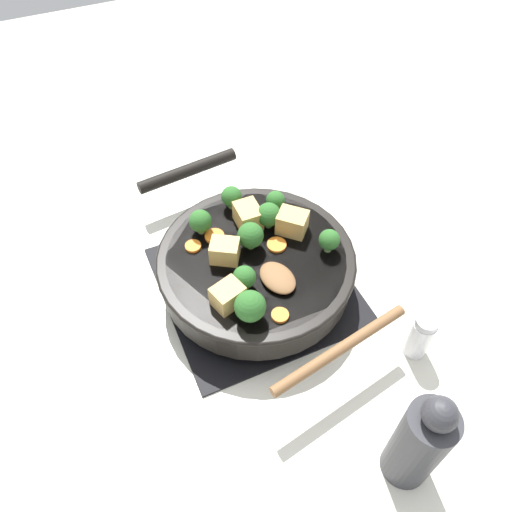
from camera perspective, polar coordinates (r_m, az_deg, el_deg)
The scene contains 22 objects.
ground_plane at distance 0.86m, azimuth 0.00°, elevation -3.42°, with size 2.40×2.40×0.00m, color silver.
front_burner_grate at distance 0.86m, azimuth 0.00°, elevation -2.94°, with size 0.31×0.31×0.03m.
skillet_pan at distance 0.82m, azimuth -0.10°, elevation -0.93°, with size 0.44×0.32×0.05m.
wooden_spoon at distance 0.73m, azimuth 6.33°, elevation -6.81°, with size 0.21×0.23×0.02m.
tofu_cube_center_large at distance 0.83m, azimuth 4.17°, elevation 3.85°, with size 0.05×0.04×0.04m, color tan.
tofu_cube_near_handle at distance 0.79m, azimuth -3.59°, elevation 0.59°, with size 0.04×0.04×0.04m, color tan.
tofu_cube_east_chunk at distance 0.73m, azimuth -3.25°, elevation -4.55°, with size 0.04×0.04×0.04m, color tan.
tofu_cube_west_chunk at distance 0.83m, azimuth -0.93°, elevation 4.60°, with size 0.05×0.04×0.04m, color tan.
broccoli_floret_near_spoon at distance 0.86m, azimuth -2.82°, elevation 6.79°, with size 0.04×0.04×0.04m.
broccoli_floret_center_top at distance 0.80m, azimuth 8.37°, elevation 1.81°, with size 0.03×0.03×0.04m.
broccoli_floret_east_rim at distance 0.85m, azimuth 2.23°, elevation 6.34°, with size 0.03×0.03×0.04m.
broccoli_floret_west_rim at distance 0.82m, azimuth -6.38°, elevation 3.96°, with size 0.04×0.04×0.05m.
broccoli_floret_north_edge at distance 0.83m, azimuth 1.46°, elevation 4.72°, with size 0.04×0.04×0.05m.
broccoli_floret_south_cluster at distance 0.74m, azimuth -1.34°, elevation -2.46°, with size 0.04×0.04×0.04m.
broccoli_floret_mid_floret at distance 0.71m, azimuth -0.68°, elevation -5.77°, with size 0.05×0.05×0.05m.
broccoli_floret_small_inner at distance 0.79m, azimuth -0.53°, elevation 2.39°, with size 0.04×0.04×0.05m.
carrot_slice_orange_thin at distance 0.83m, azimuth -4.77°, elevation 2.28°, with size 0.03×0.03×0.01m, color orange.
carrot_slice_near_center at distance 0.82m, azimuth -7.21°, elevation 1.12°, with size 0.03×0.03×0.01m, color orange.
carrot_slice_edge_slice at distance 0.73m, azimuth 2.76°, elevation -6.77°, with size 0.03×0.03×0.01m, color orange.
carrot_slice_under_broccoli at distance 0.81m, azimuth 2.37°, elevation 1.28°, with size 0.03×0.03×0.01m, color orange.
pepper_mill at distance 0.67m, azimuth 18.18°, elevation -19.59°, with size 0.06×0.06×0.20m.
salt_shaker at distance 0.80m, azimuth 18.27°, elevation -8.67°, with size 0.04×0.04×0.09m.
Camera 1 is at (-0.47, 0.21, 0.70)m, focal length 35.00 mm.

